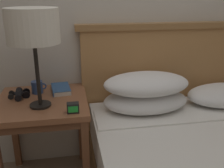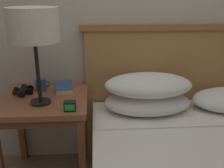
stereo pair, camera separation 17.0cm
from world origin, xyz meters
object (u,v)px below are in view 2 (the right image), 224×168
object	(u,v)px
book_on_nightstand	(64,87)
table_lamp	(33,26)
nightstand	(45,109)
alarm_clock	(70,106)
coffee_mug	(41,84)
binoculars_pair	(23,91)

from	to	relation	value
book_on_nightstand	table_lamp	bearing A→B (deg)	-117.17
nightstand	alarm_clock	distance (m)	0.32
alarm_clock	table_lamp	bearing A→B (deg)	146.78
table_lamp	coffee_mug	world-z (taller)	table_lamp
nightstand	alarm_clock	bearing A→B (deg)	-49.07
binoculars_pair	alarm_clock	distance (m)	0.46
nightstand	coffee_mug	distance (m)	0.19
binoculars_pair	alarm_clock	world-z (taller)	alarm_clock
nightstand	book_on_nightstand	bearing A→B (deg)	49.31
coffee_mug	table_lamp	bearing A→B (deg)	-81.05
binoculars_pair	coffee_mug	bearing A→B (deg)	27.42
binoculars_pair	alarm_clock	xyz separation A→B (m)	(0.35, -0.30, 0.01)
table_lamp	alarm_clock	bearing A→B (deg)	-33.22
table_lamp	coffee_mug	size ratio (longest dim) A/B	5.68
binoculars_pair	coffee_mug	size ratio (longest dim) A/B	1.58
alarm_clock	binoculars_pair	bearing A→B (deg)	139.26
table_lamp	binoculars_pair	bearing A→B (deg)	131.58
table_lamp	binoculars_pair	size ratio (longest dim) A/B	3.60
nightstand	coffee_mug	size ratio (longest dim) A/B	6.33
book_on_nightstand	coffee_mug	world-z (taller)	coffee_mug
coffee_mug	alarm_clock	xyz separation A→B (m)	(0.23, -0.36, -0.01)
coffee_mug	alarm_clock	bearing A→B (deg)	-57.13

